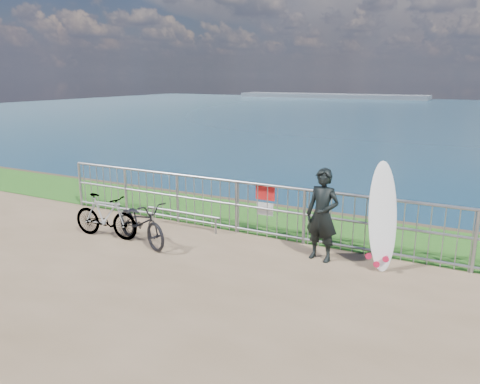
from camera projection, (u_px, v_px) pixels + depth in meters
The scene contains 8 objects.
grass_strip at pixel (279, 221), 10.63m from camera, with size 120.00×120.00×0.00m, color #1F5517.
seascape at pixel (330, 98), 155.59m from camera, with size 260.00×260.00×5.00m.
railing at pixel (259, 209), 9.54m from camera, with size 10.06×0.10×1.13m.
surfer at pixel (322, 215), 8.25m from camera, with size 0.61×0.40×1.67m, color black.
surfboard at pixel (382, 221), 7.86m from camera, with size 0.63×0.61×1.86m.
bicycle_near at pixel (141, 222), 9.14m from camera, with size 0.59×1.69×0.89m, color black.
bicycle_far at pixel (106, 216), 9.50m from camera, with size 0.43×1.51×0.91m, color black.
bike_rack at pixel (183, 214), 10.09m from camera, with size 1.85×0.05×0.38m.
Camera 1 is at (3.98, -6.68, 3.23)m, focal length 35.00 mm.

